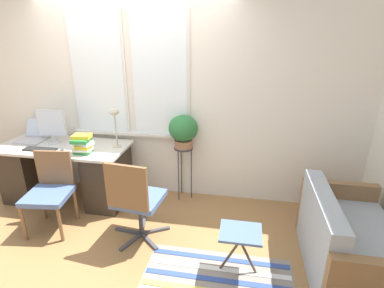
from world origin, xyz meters
TOP-DOWN VIEW (x-y plane):
  - ground_plane at (0.00, 0.00)m, footprint 14.00×14.00m
  - wall_back_with_window at (-0.00, 0.80)m, footprint 9.00×0.12m
  - desk at (-0.87, 0.36)m, footprint 1.63×0.72m
  - laptop at (-1.37, 0.49)m, footprint 0.35×0.37m
  - monitor at (-1.04, 0.44)m, footprint 0.38×0.15m
  - keyboard at (-1.06, 0.18)m, footprint 0.41×0.12m
  - mouse at (-0.75, 0.15)m, footprint 0.04×0.07m
  - desk_lamp at (-0.18, 0.46)m, footprint 0.12×0.12m
  - book_stack at (-0.49, 0.18)m, footprint 0.24×0.20m
  - desk_chair_wooden at (-0.70, -0.23)m, footprint 0.51×0.51m
  - office_chair_swivel at (0.32, -0.30)m, footprint 0.61×0.62m
  - couch_loveseat at (2.37, -0.39)m, footprint 0.76×1.26m
  - plant_stand at (0.63, 0.65)m, footprint 0.24×0.24m
  - potted_plant at (0.63, 0.65)m, footprint 0.37×0.37m
  - floor_rug_striped at (1.22, -0.72)m, footprint 1.37×0.74m
  - folding_stool at (1.40, -0.57)m, footprint 0.37×0.32m

SIDE VIEW (x-z plane):
  - ground_plane at x=0.00m, z-range 0.00..0.00m
  - floor_rug_striped at x=1.22m, z-range 0.00..0.01m
  - couch_loveseat at x=2.37m, z-range -0.10..0.67m
  - desk at x=-0.87m, z-range 0.02..0.77m
  - folding_stool at x=1.40m, z-range 0.17..0.63m
  - desk_chair_wooden at x=-0.70m, z-range 0.04..0.90m
  - office_chair_swivel at x=0.32m, z-range 0.03..0.98m
  - plant_stand at x=0.63m, z-range 0.26..0.98m
  - keyboard at x=-1.06m, z-range 0.75..0.77m
  - mouse at x=-0.75m, z-range 0.75..0.79m
  - laptop at x=-1.37m, z-range 0.69..0.93m
  - book_stack at x=-0.49m, z-range 0.76..0.99m
  - potted_plant at x=0.63m, z-range 0.75..1.17m
  - monitor at x=-1.04m, z-range 0.77..1.20m
  - desk_lamp at x=-0.18m, z-range 0.89..1.38m
  - wall_back_with_window at x=0.00m, z-range 0.01..2.71m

